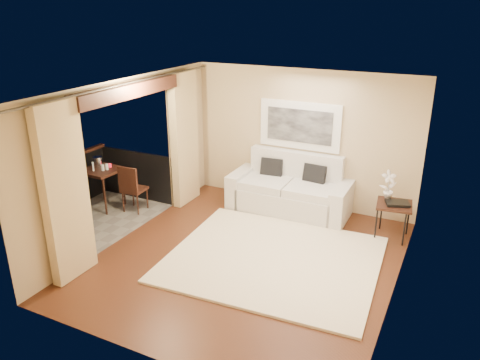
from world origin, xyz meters
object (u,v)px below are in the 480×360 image
Objects in this scene: sofa at (291,191)px; orchid at (389,185)px; balcony_chair_near at (73,215)px; ice_bucket at (98,162)px; balcony_chair_far at (131,186)px; bistro_table at (102,173)px; side_table at (394,207)px.

sofa is 4.42× the size of orchid.
ice_bucket is (-0.85, 1.57, 0.31)m from balcony_chair_near.
sofa reaches higher than balcony_chair_near.
orchid reaches higher than balcony_chair_near.
balcony_chair_far is at bearing -2.94° from ice_bucket.
sofa reaches higher than ice_bucket.
orchid is at bearing -168.41° from balcony_chair_far.
balcony_chair_far is (-4.55, -1.30, -0.35)m from orchid.
sofa is at bearing 52.11° from balcony_chair_near.
ice_bucket reaches higher than balcony_chair_far.
sofa is 3.84m from ice_bucket.
balcony_chair_near is (0.69, -1.48, -0.13)m from bistro_table.
orchid is 0.52× the size of balcony_chair_near.
bistro_table is 0.79× the size of balcony_chair_near.
orchid reaches higher than sofa.
balcony_chair_far is at bearing -164.08° from orchid.
bistro_table is 3.99× the size of ice_bucket.
side_table is 5.50m from bistro_table.
sofa is at bearing 24.30° from bistro_table.
ice_bucket is at bearing -7.26° from balcony_chair_far.
ice_bucket reaches higher than bistro_table.
ice_bucket is (-5.52, -1.12, 0.33)m from side_table.
side_table is 3.23× the size of ice_bucket.
balcony_chair_near is at bearing -150.03° from side_table.
side_table is 0.64× the size of balcony_chair_near.
sofa is 1.92m from orchid.
balcony_chair_near is at bearing -132.55° from sofa.
ice_bucket is at bearing -166.83° from orchid.
bistro_table is 0.26m from ice_bucket.
side_table is 0.81× the size of bistro_table.
ice_bucket is at bearing -168.50° from side_table.
orchid is at bearing 14.46° from bistro_table.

